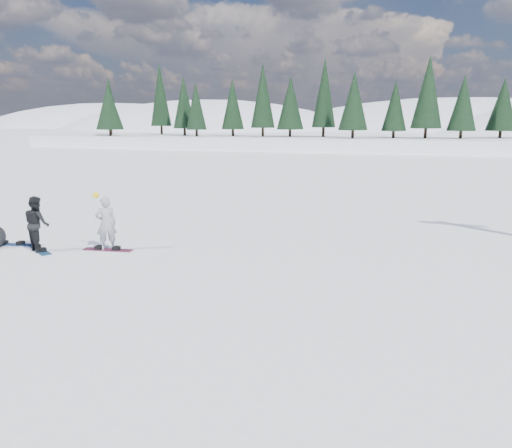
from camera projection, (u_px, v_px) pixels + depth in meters
The scene contains 7 objects.
ground at pixel (89, 269), 13.06m from camera, with size 420.00×420.00×0.00m, color white.
alpine_backdrop at pixel (365, 165), 195.60m from camera, with size 412.50×227.00×53.20m.
snowboarder_woman at pixel (106, 223), 14.75m from camera, with size 0.70×0.67×1.77m.
snowboarder_man at pixel (37, 224), 14.75m from camera, with size 0.80×0.62×1.64m, color black.
snowboard_woman at pixel (108, 250), 14.92m from camera, with size 1.50×0.28×0.03m, color maroon.
snowboard_man at pixel (39, 250), 14.91m from camera, with size 1.50×0.28×0.03m, color navy.
snowboard_loose_c at pixel (12, 245), 15.55m from camera, with size 1.50×0.28×0.03m, color #1C499C.
Camera 1 is at (8.01, -10.58, 3.85)m, focal length 35.00 mm.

